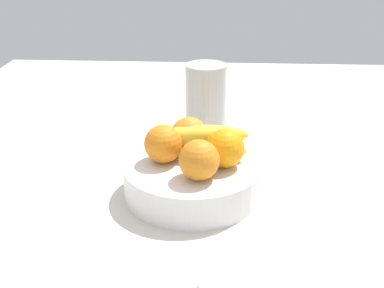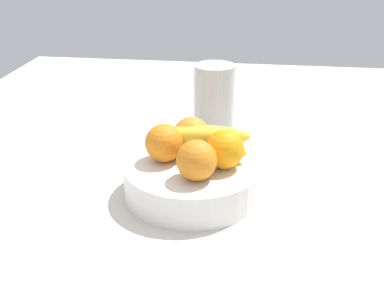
# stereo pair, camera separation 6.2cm
# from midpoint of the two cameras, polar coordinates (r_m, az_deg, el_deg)

# --- Properties ---
(ground_plane) EXTENTS (1.80, 1.40, 0.03)m
(ground_plane) POSITION_cam_midpoint_polar(r_m,az_deg,el_deg) (0.94, 1.67, -5.62)
(ground_plane) COLOR beige
(fruit_bowl) EXTENTS (0.25, 0.25, 0.06)m
(fruit_bowl) POSITION_cam_midpoint_polar(r_m,az_deg,el_deg) (0.89, 2.00, -4.17)
(fruit_bowl) COLOR white
(fruit_bowl) RESTS_ON ground_plane
(orange_front_left) EXTENTS (0.07, 0.07, 0.07)m
(orange_front_left) POSITION_cam_midpoint_polar(r_m,az_deg,el_deg) (0.81, 2.73, -1.95)
(orange_front_left) COLOR orange
(orange_front_left) RESTS_ON fruit_bowl
(orange_front_right) EXTENTS (0.07, 0.07, 0.07)m
(orange_front_right) POSITION_cam_midpoint_polar(r_m,az_deg,el_deg) (0.86, 5.92, -0.65)
(orange_front_right) COLOR orange
(orange_front_right) RESTS_ON fruit_bowl
(orange_center) EXTENTS (0.07, 0.07, 0.07)m
(orange_center) POSITION_cam_midpoint_polar(r_m,az_deg,el_deg) (0.91, 2.01, 0.99)
(orange_center) COLOR orange
(orange_center) RESTS_ON fruit_bowl
(orange_back_left) EXTENTS (0.07, 0.07, 0.07)m
(orange_back_left) POSITION_cam_midpoint_polar(r_m,az_deg,el_deg) (0.88, -1.26, 0.10)
(orange_back_left) COLOR orange
(orange_back_left) RESTS_ON fruit_bowl
(banana_bunch) EXTENTS (0.07, 0.18, 0.06)m
(banana_bunch) POSITION_cam_midpoint_polar(r_m,az_deg,el_deg) (0.89, 3.26, 0.20)
(banana_bunch) COLOR yellow
(banana_bunch) RESTS_ON fruit_bowl
(thermos_tumbler) EXTENTS (0.09, 0.09, 0.18)m
(thermos_tumbler) POSITION_cam_midpoint_polar(r_m,az_deg,el_deg) (1.08, 4.25, 4.51)
(thermos_tumbler) COLOR #B8B9B8
(thermos_tumbler) RESTS_ON ground_plane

